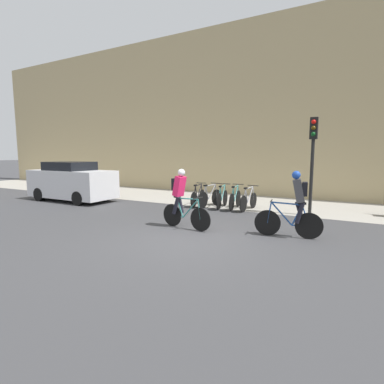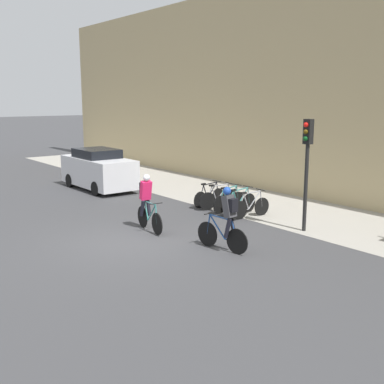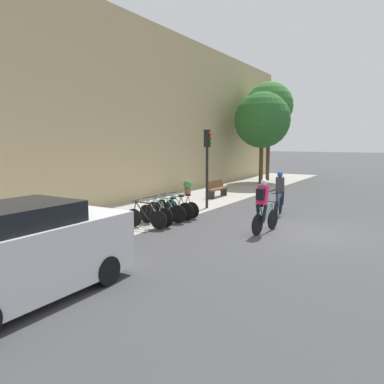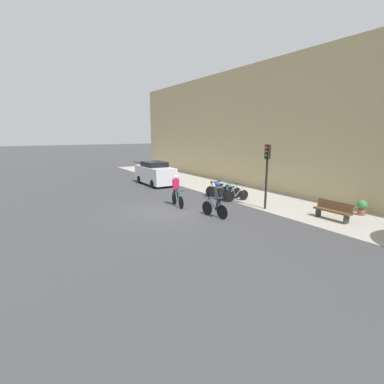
{
  "view_description": "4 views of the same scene",
  "coord_description": "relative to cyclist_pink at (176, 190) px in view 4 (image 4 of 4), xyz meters",
  "views": [
    {
      "loc": [
        3.72,
        -6.55,
        2.24
      ],
      "look_at": [
        -0.86,
        1.79,
        1.01
      ],
      "focal_mm": 28.0,
      "sensor_mm": 36.0,
      "label": 1
    },
    {
      "loc": [
        11.72,
        -6.91,
        4.12
      ],
      "look_at": [
        -0.85,
        2.9,
        1.0
      ],
      "focal_mm": 45.0,
      "sensor_mm": 36.0,
      "label": 2
    },
    {
      "loc": [
        -12.29,
        -3.11,
        2.98
      ],
      "look_at": [
        -0.78,
        3.82,
        1.17
      ],
      "focal_mm": 35.0,
      "sensor_mm": 36.0,
      "label": 3
    },
    {
      "loc": [
        13.83,
        -6.92,
        4.09
      ],
      "look_at": [
        0.02,
        1.6,
        0.89
      ],
      "focal_mm": 28.0,
      "sensor_mm": 36.0,
      "label": 4
    }
  ],
  "objects": [
    {
      "name": "parked_bike_4",
      "position": [
        0.89,
        3.73,
        -0.55
      ],
      "size": [
        0.46,
        1.68,
        0.96
      ],
      "color": "black",
      "rests_on": "ground"
    },
    {
      "name": "bench",
      "position": [
        6.42,
        5.0,
        -0.47
      ],
      "size": [
        1.82,
        0.44,
        0.89
      ],
      "color": "brown",
      "rests_on": "ground"
    },
    {
      "name": "building_facade",
      "position": [
        0.84,
        8.22,
        3.6
      ],
      "size": [
        44.0,
        0.6,
        9.09
      ],
      "primitive_type": "cube",
      "color": "tan",
      "rests_on": "ground"
    },
    {
      "name": "parked_bike_2",
      "position": [
        -0.25,
        3.73,
        -0.54
      ],
      "size": [
        0.46,
        1.71,
        0.97
      ],
      "color": "black",
      "rests_on": "ground"
    },
    {
      "name": "cyclist_grey",
      "position": [
        3.21,
        0.5,
        -0.0
      ],
      "size": [
        1.76,
        0.52,
        1.79
      ],
      "color": "black",
      "rests_on": "ground"
    },
    {
      "name": "traffic_light_pole",
      "position": [
        3.16,
        3.82,
        1.49
      ],
      "size": [
        0.26,
        0.3,
        3.5
      ],
      "color": "black",
      "rests_on": "ground"
    },
    {
      "name": "cyclist_pink",
      "position": [
        0.0,
        0.0,
        0.0
      ],
      "size": [
        1.74,
        0.51,
        1.79
      ],
      "color": "black",
      "rests_on": "ground"
    },
    {
      "name": "ground",
      "position": [
        0.84,
        -1.08,
        -0.95
      ],
      "size": [
        200.0,
        200.0,
        0.0
      ],
      "primitive_type": "plane",
      "color": "#3D3D3F"
    },
    {
      "name": "parked_bike_1",
      "position": [
        -0.82,
        3.73,
        -0.54
      ],
      "size": [
        0.46,
        1.68,
        0.97
      ],
      "color": "black",
      "rests_on": "ground"
    },
    {
      "name": "parked_car",
      "position": [
        -7.27,
        2.03,
        -0.05
      ],
      "size": [
        4.3,
        1.84,
        1.85
      ],
      "color": "silver",
      "rests_on": "ground"
    },
    {
      "name": "kerb_strip",
      "position": [
        0.84,
        5.67,
        -0.94
      ],
      "size": [
        44.0,
        4.5,
        0.01
      ],
      "primitive_type": "cube",
      "color": "#A39E93",
      "rests_on": "ground"
    },
    {
      "name": "parked_bike_0",
      "position": [
        -1.38,
        3.73,
        -0.55
      ],
      "size": [
        0.46,
        1.64,
        0.95
      ],
      "color": "black",
      "rests_on": "ground"
    },
    {
      "name": "potted_plant",
      "position": [
        6.69,
        7.03,
        -0.51
      ],
      "size": [
        0.48,
        0.48,
        0.78
      ],
      "color": "brown",
      "rests_on": "ground"
    },
    {
      "name": "parked_bike_3",
      "position": [
        0.32,
        3.73,
        -0.54
      ],
      "size": [
        0.46,
        1.74,
        0.98
      ],
      "color": "black",
      "rests_on": "ground"
    }
  ]
}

